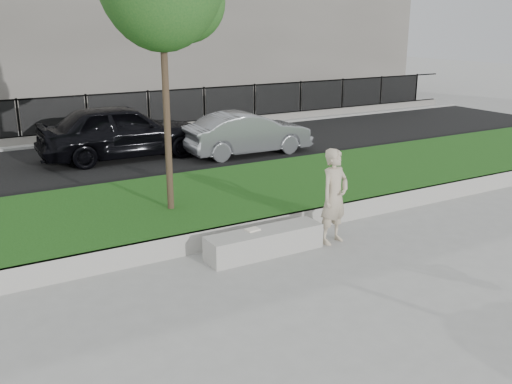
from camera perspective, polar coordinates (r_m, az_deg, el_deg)
ground at (r=10.12m, az=4.45°, el=-6.37°), size 90.00×90.00×0.00m
grass_bank at (r=12.48m, az=-3.33°, el=-0.87°), size 34.00×4.00×0.40m
grass_kerb at (r=10.86m, az=1.37°, el=-3.56°), size 34.00×0.08×0.40m
street at (r=17.45m, az=-11.55°, el=3.29°), size 34.00×7.00×0.04m
far_pavement at (r=21.67m, az=-15.46°, el=5.71°), size 34.00×3.00×0.12m
iron_fence at (r=20.63m, az=-14.83°, el=6.59°), size 32.00×0.30×1.50m
stone_bench at (r=10.10m, az=0.86°, el=-5.02°), size 2.16×0.54×0.44m
man at (r=10.51m, az=7.84°, el=-0.44°), size 0.73×0.56×1.78m
book at (r=10.01m, az=-0.35°, el=-3.77°), size 0.26×0.20×0.03m
car_dark at (r=17.40m, az=-13.30°, el=5.98°), size 4.86×2.06×1.64m
car_silver at (r=17.49m, az=-0.85°, el=5.90°), size 3.97×1.48×1.29m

